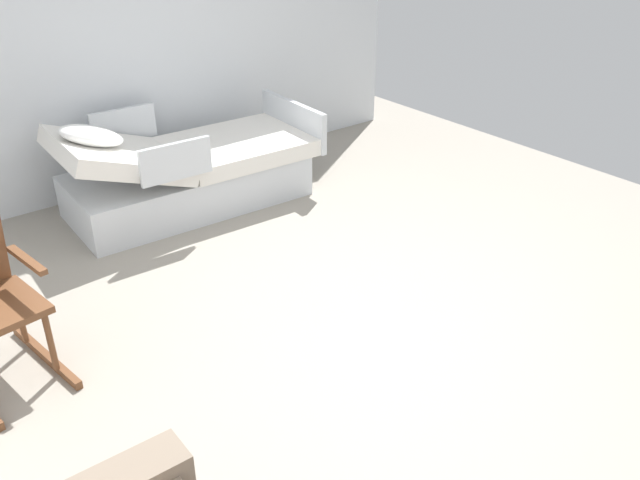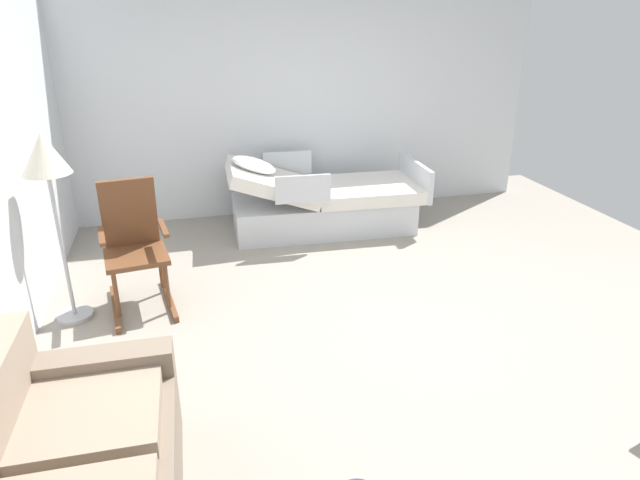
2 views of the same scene
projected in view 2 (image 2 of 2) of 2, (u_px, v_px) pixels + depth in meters
name	position (u px, v px, depth m)	size (l,w,h in m)	color
ground_plane	(385.00, 317.00, 4.45)	(6.81, 6.81, 0.00)	gray
side_wall	(306.00, 96.00, 6.41)	(0.10, 5.50, 2.70)	silver
hospital_bed	(322.00, 203.00, 6.15)	(1.07, 2.16, 0.91)	silver
rocking_chair	(134.00, 247.00, 4.49)	(0.82, 0.58, 1.05)	brown
floor_lamp	(47.00, 167.00, 3.99)	(0.34, 0.34, 1.48)	#B2B5BA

